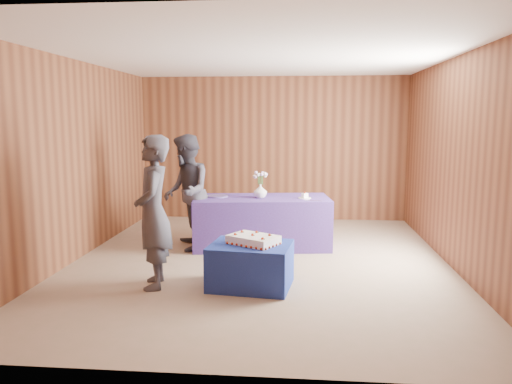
# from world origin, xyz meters

# --- Properties ---
(ground) EXTENTS (6.00, 6.00, 0.00)m
(ground) POSITION_xyz_m (0.00, 0.00, 0.00)
(ground) COLOR gray
(ground) RESTS_ON ground
(room_shell) EXTENTS (5.04, 6.04, 2.72)m
(room_shell) POSITION_xyz_m (0.00, 0.00, 1.80)
(room_shell) COLOR brown
(room_shell) RESTS_ON ground
(cake_table) EXTENTS (0.98, 0.81, 0.50)m
(cake_table) POSITION_xyz_m (-0.02, -0.99, 0.25)
(cake_table) COLOR #1B2D98
(cake_table) RESTS_ON ground
(serving_table) EXTENTS (2.10, 1.14, 0.75)m
(serving_table) POSITION_xyz_m (-0.04, 0.84, 0.38)
(serving_table) COLOR #503799
(serving_table) RESTS_ON ground
(sheet_cake) EXTENTS (0.67, 0.61, 0.13)m
(sheet_cake) POSITION_xyz_m (0.01, -0.97, 0.55)
(sheet_cake) COLOR white
(sheet_cake) RESTS_ON cake_table
(vase) EXTENTS (0.21, 0.21, 0.20)m
(vase) POSITION_xyz_m (-0.06, 0.81, 0.85)
(vase) COLOR white
(vase) RESTS_ON serving_table
(flower_spray) EXTENTS (0.22, 0.21, 0.17)m
(flower_spray) POSITION_xyz_m (-0.06, 0.81, 1.09)
(flower_spray) COLOR #285D25
(flower_spray) RESTS_ON vase
(platter) EXTENTS (0.39, 0.39, 0.02)m
(platter) POSITION_xyz_m (-0.71, 0.84, 0.76)
(platter) COLOR #5C4993
(platter) RESTS_ON serving_table
(plate) EXTENTS (0.22, 0.22, 0.01)m
(plate) POSITION_xyz_m (0.60, 0.81, 0.76)
(plate) COLOR white
(plate) RESTS_ON serving_table
(cake_slice) EXTENTS (0.10, 0.10, 0.09)m
(cake_slice) POSITION_xyz_m (0.60, 0.80, 0.80)
(cake_slice) COLOR white
(cake_slice) RESTS_ON plate
(knife) EXTENTS (0.26, 0.09, 0.00)m
(knife) POSITION_xyz_m (0.72, 0.61, 0.75)
(knife) COLOR #B9BABE
(knife) RESTS_ON serving_table
(guest_left) EXTENTS (0.56, 0.71, 1.74)m
(guest_left) POSITION_xyz_m (-1.11, -1.08, 0.87)
(guest_left) COLOR #3C3D47
(guest_left) RESTS_ON ground
(guest_right) EXTENTS (0.85, 0.97, 1.69)m
(guest_right) POSITION_xyz_m (-1.13, 0.61, 0.85)
(guest_right) COLOR #373540
(guest_right) RESTS_ON ground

